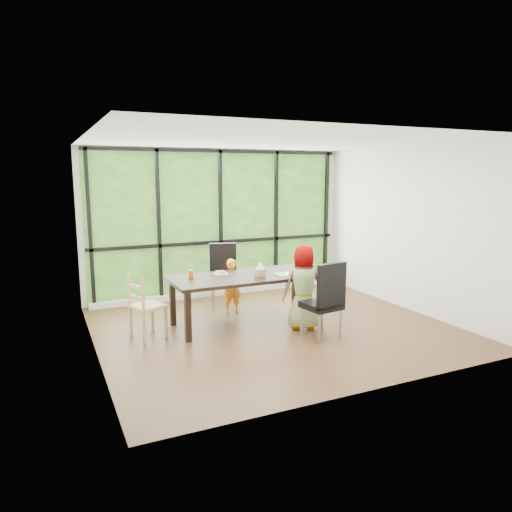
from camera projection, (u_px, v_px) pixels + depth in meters
name	position (u px, v px, depth m)	size (l,w,h in m)	color
ground	(274.00, 328.00, 6.94)	(5.00, 5.00, 0.00)	black
back_wall	(220.00, 223.00, 8.72)	(5.00, 5.00, 0.00)	silver
foliage_backdrop	(220.00, 223.00, 8.71)	(4.80, 0.02, 2.65)	#204D18
window_mullions	(221.00, 223.00, 8.67)	(4.80, 0.06, 2.65)	black
window_sill	(222.00, 292.00, 8.86)	(4.80, 0.12, 0.10)	silver
dining_table	(247.00, 299.00, 7.09)	(2.29, 0.99, 0.75)	black
chair_window_leather	(224.00, 276.00, 7.91)	(0.46, 0.46, 1.08)	black
chair_interior_leather	(322.00, 300.00, 6.45)	(0.46, 0.46, 1.08)	black
chair_end_beech	(148.00, 306.00, 6.46)	(0.42, 0.40, 0.90)	tan
child_toddler	(233.00, 286.00, 7.61)	(0.33, 0.21, 0.90)	orange
child_older	(305.00, 287.00, 6.83)	(0.61, 0.39, 1.24)	slate
placemat	(289.00, 274.00, 7.11)	(0.43, 0.31, 0.01)	tan
plate_far	(221.00, 274.00, 7.10)	(0.23, 0.23, 0.01)	white
plate_near	(293.00, 274.00, 7.08)	(0.27, 0.27, 0.02)	white
orange_cup	(191.00, 274.00, 6.85)	(0.07, 0.07, 0.11)	#DC530F
green_cup	(312.00, 269.00, 7.16)	(0.09, 0.09, 0.14)	#46CC2D
tissue_box	(260.00, 272.00, 6.96)	(0.13, 0.13, 0.11)	tan
crepe_rolls_far	(221.00, 272.00, 7.09)	(0.15, 0.12, 0.04)	tan
crepe_rolls_near	(293.00, 272.00, 7.08)	(0.05, 0.12, 0.04)	tan
straw_white	(191.00, 267.00, 6.83)	(0.01, 0.01, 0.20)	white
straw_pink	(312.00, 262.00, 7.14)	(0.01, 0.01, 0.20)	pink
tissue	(260.00, 265.00, 6.94)	(0.12, 0.12, 0.11)	white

